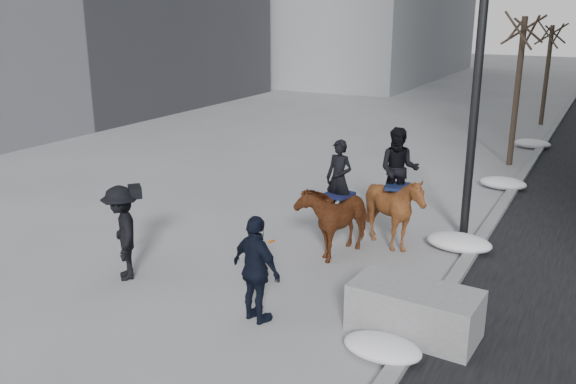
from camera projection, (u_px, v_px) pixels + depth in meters
The scene contains 10 objects.
ground at pixel (256, 290), 10.75m from camera, with size 120.00×120.00×0.00m, color gray.
curb at pixel (522, 176), 17.78m from camera, with size 0.25×90.00×0.12m, color gray.
planter at pixel (414, 311), 9.24m from camera, with size 1.91×0.95×0.76m, color gray.
tree_near at pixel (518, 85), 18.63m from camera, with size 1.20×1.20×5.05m, color #34281F, non-canonical shape.
tree_far at pixel (547, 70), 25.31m from camera, with size 1.20×1.20×4.55m, color #33261E, non-canonical shape.
mounted_left at pixel (336, 212), 12.24m from camera, with size 1.10×1.89×2.30m.
mounted_right at pixel (395, 201), 12.40m from camera, with size 1.63×1.75×2.51m.
feeder at pixel (256, 270), 9.48m from camera, with size 1.11×1.00×1.75m.
camera_crew at pixel (122, 233), 11.02m from camera, with size 1.28×1.25×1.75m.
snow_piles at pixel (489, 202), 15.08m from camera, with size 1.33×16.11×0.34m.
Camera 1 is at (5.17, -8.33, 4.80)m, focal length 38.00 mm.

